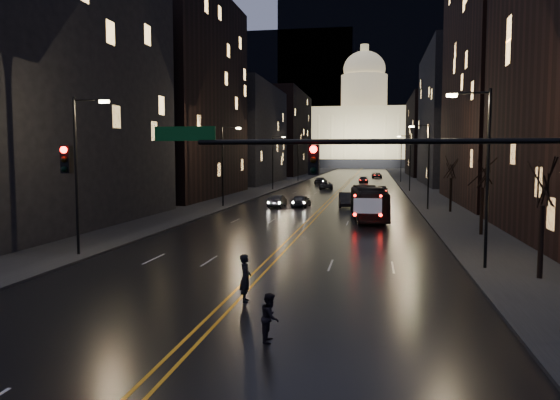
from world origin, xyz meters
The scene contains 37 objects.
ground centered at (0.00, 0.00, 0.00)m, with size 900.00×900.00×0.00m, color black.
road centered at (0.00, 130.00, 0.01)m, with size 20.00×320.00×0.02m, color black.
sidewalk_left centered at (-14.00, 130.00, 0.08)m, with size 8.00×320.00×0.16m, color black.
sidewalk_right centered at (14.00, 130.00, 0.08)m, with size 8.00×320.00×0.16m, color black.
center_line centered at (0.00, 130.00, 0.03)m, with size 0.62×320.00×0.01m, color orange.
building_left_near centered at (-21.00, 22.00, 11.00)m, with size 12.00×28.00×22.00m, color black.
building_left_mid centered at (-21.00, 54.00, 14.00)m, with size 12.00×30.00×28.00m, color black.
building_left_far centered at (-21.00, 92.00, 10.00)m, with size 12.00×34.00×20.00m, color black.
building_left_dist centered at (-21.00, 140.00, 12.00)m, with size 12.00×40.00×24.00m, color black.
building_right_tall centered at (21.00, 50.00, 19.00)m, with size 12.00×30.00×38.00m, color black.
building_right_mid centered at (21.00, 92.00, 13.00)m, with size 12.00×34.00×26.00m, color black.
building_right_dist centered at (21.00, 140.00, 11.00)m, with size 12.00×40.00×22.00m, color black.
mountain_ridge centered at (40.00, 380.00, 65.00)m, with size 520.00×60.00×130.00m, color black.
capitol centered at (0.00, 250.00, 17.15)m, with size 90.00×50.00×58.50m.
traffic_signal centered at (5.91, 0.00, 5.10)m, with size 17.29×0.45×7.00m.
streetlamp_right_near centered at (10.81, 10.00, 5.08)m, with size 2.13×0.25×9.00m.
streetlamp_left_near centered at (-10.81, 10.00, 5.08)m, with size 2.13×0.25×9.00m.
streetlamp_right_mid centered at (10.81, 40.00, 5.08)m, with size 2.13×0.25×9.00m.
streetlamp_left_mid centered at (-10.81, 40.00, 5.08)m, with size 2.13×0.25×9.00m.
streetlamp_right_far centered at (10.81, 70.00, 5.08)m, with size 2.13×0.25×9.00m.
streetlamp_left_far centered at (-10.81, 70.00, 5.08)m, with size 2.13×0.25×9.00m.
streetlamp_right_dist centered at (10.81, 100.00, 5.08)m, with size 2.13×0.25×9.00m.
streetlamp_left_dist centered at (-10.81, 100.00, 5.08)m, with size 2.13×0.25×9.00m.
tree_right_near centered at (13.00, 8.00, 4.53)m, with size 2.40×2.40×6.65m.
tree_right_mid centered at (13.00, 22.00, 4.53)m, with size 2.40×2.40×6.65m.
tree_right_far centered at (13.00, 38.00, 4.53)m, with size 2.40×2.40×6.65m.
bus centered at (5.01, 30.85, 1.49)m, with size 2.50×10.67×2.97m, color black.
oncoming_car_a centered at (-2.50, 41.64, 0.72)m, with size 1.70×4.24×1.44m, color black.
oncoming_car_b centered at (-5.05, 40.91, 0.70)m, with size 1.48×4.24×1.40m, color black.
oncoming_car_c centered at (-2.50, 73.77, 0.66)m, with size 2.19×4.74×1.32m, color black.
oncoming_car_d centered at (-5.06, 90.23, 0.70)m, with size 1.95×4.79×1.39m, color black.
receding_car_a centered at (2.50, 42.70, 0.81)m, with size 1.72×4.95×1.63m, color black.
receding_car_b centered at (6.61, 62.20, 0.73)m, with size 1.73×4.31×1.47m, color black.
receding_car_c centered at (3.25, 95.99, 0.67)m, with size 1.87×4.61×1.34m, color black.
receding_car_d centered at (6.11, 122.20, 0.72)m, with size 2.40×5.19×1.44m, color black.
pedestrian_a centered at (0.57, 2.33, 0.95)m, with size 0.69×0.45×1.90m, color black.
pedestrian_b centered at (2.39, -2.00, 0.76)m, with size 0.74×0.41×1.52m, color black.
Camera 1 is at (5.50, -18.18, 5.75)m, focal length 35.00 mm.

